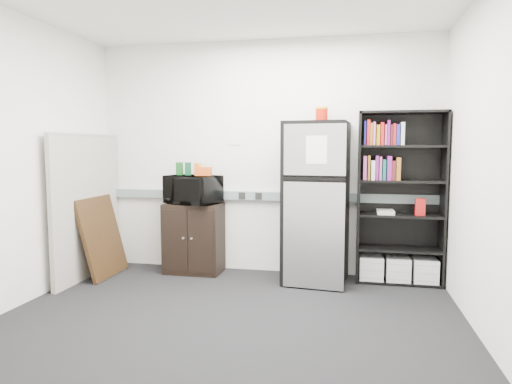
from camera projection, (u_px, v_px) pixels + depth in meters
floor at (224, 325)px, 3.77m from camera, size 4.00×4.00×0.00m
wall_back at (264, 158)px, 5.35m from camera, size 4.00×0.02×2.70m
wall_right at (494, 164)px, 3.24m from camera, size 0.02×3.50×2.70m
wall_left at (6, 161)px, 4.04m from camera, size 0.02×3.50×2.70m
electrical_raceway at (263, 196)px, 5.36m from camera, size 3.92×0.05×0.10m
wall_note at (235, 141)px, 5.39m from camera, size 0.14×0.00×0.10m
bookshelf at (400, 199)px, 4.90m from camera, size 0.90×0.34×1.85m
cubicle_partition at (87, 206)px, 5.13m from camera, size 0.06×1.30×1.62m
cabinet at (194, 238)px, 5.35m from camera, size 0.65×0.44×0.82m
microwave at (193, 190)px, 5.28m from camera, size 0.69×0.57×0.33m
snack_box_a at (179, 169)px, 5.33m from camera, size 0.08×0.06×0.15m
snack_box_b at (188, 169)px, 5.31m from camera, size 0.08×0.07×0.15m
snack_box_c at (198, 169)px, 5.28m from camera, size 0.08×0.07×0.14m
snack_bag at (203, 171)px, 5.22m from camera, size 0.19×0.11×0.10m
refrigerator at (316, 203)px, 4.94m from camera, size 0.71×0.74×1.74m
coffee_can at (322, 114)px, 4.97m from camera, size 0.14×0.14×0.18m
framed_poster at (102, 236)px, 5.21m from camera, size 0.27×0.72×0.91m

